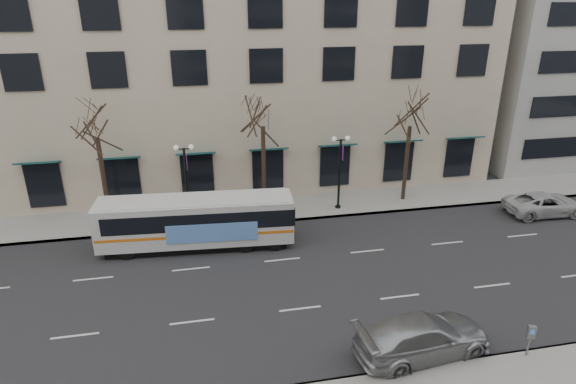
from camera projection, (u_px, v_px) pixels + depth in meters
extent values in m
plane|color=black|center=(290.00, 282.00, 24.69)|extent=(160.00, 160.00, 0.00)
cube|color=gray|center=(335.00, 204.00, 33.73)|extent=(80.00, 4.00, 0.15)
cube|color=#BAA58E|center=(215.00, 17.00, 38.82)|extent=(40.00, 20.00, 24.00)
cylinder|color=black|center=(104.00, 183.00, 29.78)|extent=(0.28, 0.28, 5.74)
cylinder|color=black|center=(264.00, 171.00, 31.54)|extent=(0.28, 0.28, 5.95)
cylinder|color=black|center=(406.00, 165.00, 33.43)|extent=(0.28, 0.28, 5.46)
cylinder|color=black|center=(187.00, 186.00, 30.28)|extent=(0.16, 0.16, 5.00)
cylinder|color=black|center=(190.00, 220.00, 31.17)|extent=(0.36, 0.36, 0.30)
cube|color=black|center=(184.00, 149.00, 29.35)|extent=(0.90, 0.06, 0.06)
sphere|color=silver|center=(176.00, 148.00, 29.23)|extent=(0.32, 0.32, 0.32)
sphere|color=silver|center=(191.00, 147.00, 29.39)|extent=(0.32, 0.32, 0.32)
cube|color=#682280|center=(187.00, 162.00, 29.69)|extent=(0.04, 0.45, 1.00)
cylinder|color=black|center=(339.00, 175.00, 32.08)|extent=(0.16, 0.16, 5.00)
cylinder|color=black|center=(338.00, 208.00, 32.97)|extent=(0.36, 0.36, 0.30)
cube|color=black|center=(341.00, 140.00, 31.15)|extent=(0.90, 0.06, 0.06)
sphere|color=silver|center=(334.00, 139.00, 31.03)|extent=(0.32, 0.32, 0.32)
sphere|color=silver|center=(348.00, 138.00, 31.19)|extent=(0.32, 0.32, 0.32)
cube|color=#682280|center=(342.00, 152.00, 31.49)|extent=(0.04, 0.45, 1.00)
cube|color=silver|center=(196.00, 220.00, 27.61)|extent=(11.20, 3.19, 2.53)
cube|color=black|center=(198.00, 242.00, 28.16)|extent=(10.30, 2.84, 0.41)
cube|color=black|center=(201.00, 214.00, 27.50)|extent=(10.76, 3.20, 1.01)
cube|color=orange|center=(197.00, 227.00, 27.78)|extent=(11.09, 3.21, 0.17)
cube|color=#5D92E4|center=(212.00, 233.00, 26.69)|extent=(5.06, 0.42, 1.11)
cube|color=silver|center=(195.00, 199.00, 27.12)|extent=(10.63, 2.91, 0.07)
cylinder|color=black|center=(126.00, 252.00, 26.67)|extent=(0.94, 0.32, 0.92)
cylinder|color=black|center=(133.00, 234.00, 28.61)|extent=(0.94, 0.32, 0.92)
cylinder|color=black|center=(246.00, 245.00, 27.42)|extent=(0.94, 0.32, 0.92)
cylinder|color=black|center=(244.00, 228.00, 29.36)|extent=(0.94, 0.32, 0.92)
cylinder|color=black|center=(275.00, 243.00, 27.61)|extent=(0.94, 0.32, 0.92)
cylinder|color=black|center=(271.00, 227.00, 29.55)|extent=(0.94, 0.32, 0.92)
imported|color=#A0A4A8|center=(423.00, 336.00, 19.51)|extent=(5.95, 2.97, 1.66)
imported|color=#B8B8B8|center=(545.00, 204.00, 32.12)|extent=(5.35, 2.61, 1.46)
cylinder|color=slate|center=(528.00, 345.00, 19.32)|extent=(0.09, 0.09, 0.97)
cube|color=slate|center=(531.00, 332.00, 19.07)|extent=(0.35, 0.29, 0.54)
cube|color=blue|center=(534.00, 332.00, 18.96)|extent=(0.15, 0.08, 0.19)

